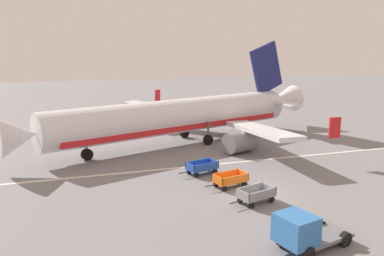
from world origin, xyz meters
TOP-DOWN VIEW (x-y plane):
  - ground_plane at (0.00, 0.00)m, footprint 220.00×220.00m
  - apron_stripe at (0.00, 7.81)m, footprint 120.00×0.36m
  - airplane at (-0.38, 16.63)m, footprint 36.61×29.78m
  - baggage_cart_nearest at (-0.90, -1.57)m, footprint 3.62×2.04m
  - baggage_cart_second_in_row at (-1.33, 1.87)m, footprint 3.63×1.93m
  - baggage_cart_third_in_row at (-2.32, 5.56)m, footprint 3.62×2.02m
  - service_truck_beside_carts at (-1.65, -8.26)m, footprint 4.70×2.89m

SIDE VIEW (x-z plane):
  - ground_plane at x=0.00m, z-range 0.00..0.00m
  - apron_stripe at x=0.00m, z-range 0.00..0.01m
  - baggage_cart_nearest at x=-0.90m, z-range 0.07..1.14m
  - baggage_cart_second_in_row at x=-1.33m, z-range 0.07..1.14m
  - baggage_cart_third_in_row at x=-2.32m, z-range 0.07..1.14m
  - service_truck_beside_carts at x=-1.65m, z-range 0.05..2.15m
  - airplane at x=-0.38m, z-range -2.62..8.72m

